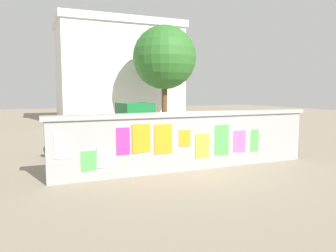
{
  "coord_description": "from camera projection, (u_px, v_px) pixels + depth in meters",
  "views": [
    {
      "loc": [
        -4.32,
        -8.44,
        2.32
      ],
      "look_at": [
        0.53,
        2.98,
        0.98
      ],
      "focal_mm": 34.59,
      "sensor_mm": 36.0,
      "label": 1
    }
  ],
  "objects": [
    {
      "name": "person_walking",
      "position": [
        251.0,
        127.0,
        12.04
      ],
      "size": [
        0.46,
        0.46,
        1.62
      ],
      "color": "yellow",
      "rests_on": "ground"
    },
    {
      "name": "tree_roadside",
      "position": [
        164.0,
        58.0,
        20.64
      ],
      "size": [
        4.05,
        4.05,
        6.49
      ],
      "color": "brown",
      "rests_on": "ground"
    },
    {
      "name": "motorcycle",
      "position": [
        73.0,
        144.0,
        11.44
      ],
      "size": [
        1.88,
        0.67,
        0.87
      ],
      "color": "black",
      "rests_on": "ground"
    },
    {
      "name": "bicycle_near",
      "position": [
        136.0,
        150.0,
        10.79
      ],
      "size": [
        1.66,
        0.59,
        0.95
      ],
      "color": "black",
      "rests_on": "ground"
    },
    {
      "name": "building_background",
      "position": [
        118.0,
        72.0,
        25.21
      ],
      "size": [
        9.22,
        5.95,
        7.55
      ],
      "color": "white",
      "rests_on": "ground"
    },
    {
      "name": "auto_rickshaw_truck",
      "position": [
        156.0,
        125.0,
        13.85
      ],
      "size": [
        3.71,
        1.78,
        1.85
      ],
      "color": "black",
      "rests_on": "ground"
    },
    {
      "name": "ground",
      "position": [
        121.0,
        136.0,
        16.97
      ],
      "size": [
        60.0,
        60.0,
        0.0
      ],
      "primitive_type": "plane",
      "color": "gray"
    },
    {
      "name": "poster_wall",
      "position": [
        191.0,
        140.0,
        9.55
      ],
      "size": [
        8.28,
        0.42,
        1.71
      ],
      "color": "#999999",
      "rests_on": "ground"
    }
  ]
}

